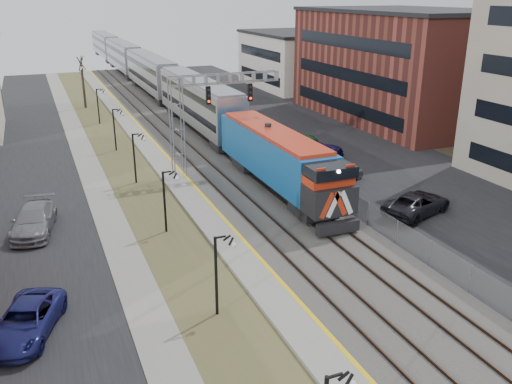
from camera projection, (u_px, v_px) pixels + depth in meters
street_west at (32, 169)px, 46.00m from camera, size 7.00×120.00×0.04m
sidewalk at (87, 163)px, 47.61m from camera, size 2.00×120.00×0.08m
grass_median at (122, 159)px, 48.68m from camera, size 4.00×120.00×0.06m
platform at (155, 155)px, 49.72m from camera, size 2.00×120.00×0.24m
ballast_bed at (207, 149)px, 51.52m from camera, size 8.00×120.00×0.20m
parking_lot at (318, 138)px, 55.83m from camera, size 16.00×120.00×0.04m
platform_edge at (164, 152)px, 49.99m from camera, size 0.24×120.00×0.01m
track_near at (186, 150)px, 50.74m from camera, size 1.58×120.00×0.15m
track_far at (221, 146)px, 51.99m from camera, size 1.58×120.00×0.15m
train at (147, 72)px, 80.62m from camera, size 3.00×108.65×5.33m
signal_gantry at (197, 108)px, 42.54m from camera, size 9.00×1.07×8.15m
lampposts at (164, 201)px, 33.51m from camera, size 0.14×62.14×4.00m
fence at (248, 138)px, 52.77m from camera, size 0.04×120.00×1.60m
buildings_east at (459, 74)px, 55.34m from camera, size 16.00×76.00×15.00m
bare_trees at (13, 129)px, 48.05m from camera, size 12.30×42.30×5.95m
car_lot_c at (417, 204)px, 36.45m from camera, size 5.93×4.12×1.51m
car_lot_d at (317, 151)px, 48.44m from camera, size 5.89×3.52×1.60m
car_lot_e at (340, 173)px, 42.58m from camera, size 4.83×3.46×1.53m
car_lot_f at (294, 140)px, 51.97m from camera, size 4.92×2.52×1.55m
car_street_a at (26, 322)px, 23.54m from camera, size 3.91×5.46×1.38m
car_street_b at (34, 220)px, 33.68m from camera, size 3.24×5.87×1.61m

